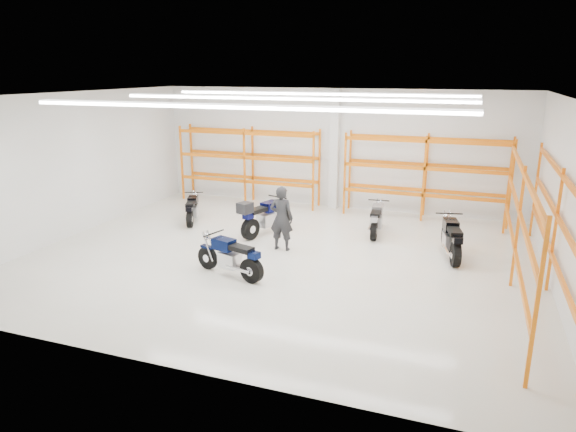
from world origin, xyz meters
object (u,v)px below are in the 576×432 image
(motorcycle_back_c, at_px, (376,220))
(structural_column, at_px, (335,150))
(motorcycle_back_b, at_px, (263,217))
(motorcycle_main, at_px, (232,258))
(standing_man, at_px, (281,218))
(motorcycle_back_d, at_px, (451,239))
(motorcycle_back_a, at_px, (192,210))

(motorcycle_back_c, relative_size, structural_column, 0.46)
(motorcycle_back_b, distance_m, structural_column, 4.60)
(motorcycle_main, relative_size, standing_man, 1.11)
(motorcycle_back_c, relative_size, motorcycle_back_d, 0.90)
(motorcycle_back_a, relative_size, motorcycle_back_c, 0.91)
(motorcycle_main, height_order, standing_man, standing_man)
(standing_man, height_order, structural_column, structural_column)
(motorcycle_back_d, bearing_deg, structural_column, 137.17)
(motorcycle_back_a, height_order, standing_man, standing_man)
(motorcycle_back_a, distance_m, standing_man, 4.26)
(motorcycle_back_b, relative_size, motorcycle_back_c, 1.14)
(motorcycle_main, bearing_deg, motorcycle_back_d, 32.90)
(motorcycle_main, bearing_deg, structural_column, 85.01)
(motorcycle_main, distance_m, motorcycle_back_d, 6.22)
(motorcycle_back_c, height_order, standing_man, standing_man)
(motorcycle_back_b, xyz_separation_m, structural_column, (1.25, 4.11, 1.66))
(motorcycle_main, xyz_separation_m, motorcycle_back_c, (2.84, 4.80, -0.03))
(motorcycle_back_d, height_order, standing_man, standing_man)
(motorcycle_back_c, bearing_deg, standing_man, -134.22)
(motorcycle_back_c, bearing_deg, motorcycle_back_a, -172.49)
(motorcycle_back_a, relative_size, structural_column, 0.42)
(motorcycle_main, height_order, motorcycle_back_a, motorcycle_main)
(motorcycle_back_c, xyz_separation_m, structural_column, (-2.17, 2.81, 1.78))
(motorcycle_main, relative_size, motorcycle_back_b, 0.91)
(motorcycle_back_a, height_order, motorcycle_back_d, motorcycle_back_d)
(motorcycle_back_a, distance_m, motorcycle_back_b, 2.90)
(standing_man, bearing_deg, structural_column, -94.09)
(motorcycle_back_b, height_order, standing_man, standing_man)
(standing_man, bearing_deg, motorcycle_back_c, -136.27)
(structural_column, bearing_deg, motorcycle_back_d, -42.83)
(motorcycle_main, relative_size, motorcycle_back_d, 0.93)
(motorcycle_back_c, height_order, motorcycle_back_d, motorcycle_back_d)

